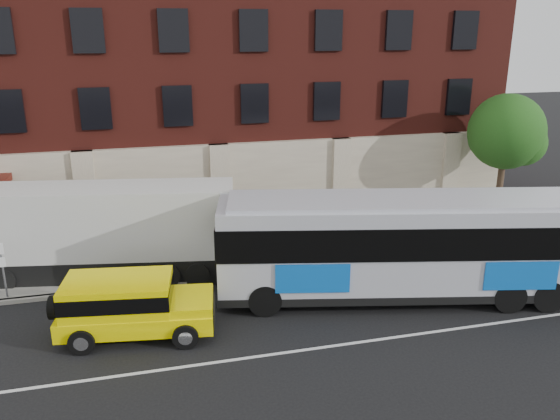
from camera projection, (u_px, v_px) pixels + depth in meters
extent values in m
plane|color=black|center=(282.00, 363.00, 16.39)|extent=(120.00, 120.00, 0.00)
cube|color=gray|center=(231.00, 249.00, 24.66)|extent=(60.00, 6.00, 0.15)
cube|color=gray|center=(244.00, 276.00, 21.90)|extent=(60.00, 0.25, 0.15)
cube|color=silver|center=(278.00, 354.00, 16.85)|extent=(60.00, 0.12, 0.01)
cube|color=#561A14|center=(202.00, 60.00, 29.70)|extent=(30.00, 10.00, 15.00)
cube|color=#BFB298|center=(220.00, 186.00, 26.65)|extent=(30.00, 0.35, 4.00)
cube|color=#BFB298|center=(86.00, 195.00, 25.15)|extent=(0.90, 0.55, 4.00)
cube|color=#BFB298|center=(220.00, 186.00, 26.56)|extent=(0.90, 0.55, 4.00)
cube|color=#BFB298|center=(340.00, 178.00, 27.96)|extent=(0.90, 0.55, 4.00)
cube|color=#BFB298|center=(449.00, 171.00, 29.37)|extent=(0.90, 0.55, 4.00)
cube|color=black|center=(8.00, 111.00, 23.49)|extent=(1.30, 0.20, 1.80)
cube|color=black|center=(96.00, 109.00, 24.31)|extent=(1.30, 0.20, 1.80)
cube|color=black|center=(178.00, 106.00, 25.13)|extent=(1.30, 0.20, 1.80)
cube|color=black|center=(254.00, 103.00, 25.95)|extent=(1.30, 0.20, 1.80)
cube|color=black|center=(327.00, 101.00, 26.77)|extent=(1.30, 0.20, 1.80)
cube|color=black|center=(395.00, 99.00, 27.59)|extent=(1.30, 0.20, 1.80)
cube|color=black|center=(459.00, 97.00, 28.41)|extent=(1.30, 0.20, 1.80)
cube|color=black|center=(88.00, 31.00, 23.33)|extent=(1.30, 0.20, 1.80)
cube|color=black|center=(173.00, 31.00, 24.15)|extent=(1.30, 0.20, 1.80)
cube|color=black|center=(253.00, 31.00, 24.96)|extent=(1.30, 0.20, 1.80)
cube|color=black|center=(328.00, 30.00, 25.78)|extent=(1.30, 0.20, 1.80)
cube|color=black|center=(399.00, 30.00, 26.60)|extent=(1.30, 0.20, 1.80)
cube|color=black|center=(465.00, 30.00, 27.42)|extent=(1.30, 0.20, 1.80)
cube|color=black|center=(122.00, 201.00, 25.65)|extent=(2.60, 0.15, 2.80)
cube|color=black|center=(251.00, 192.00, 27.06)|extent=(2.60, 0.15, 2.80)
cube|color=black|center=(368.00, 184.00, 28.47)|extent=(2.60, 0.15, 2.80)
cylinder|color=slate|center=(3.00, 269.00, 19.73)|extent=(0.07, 0.07, 2.50)
cube|color=white|center=(1.00, 262.00, 19.50)|extent=(0.30, 0.03, 0.35)
cylinder|color=#37251B|center=(499.00, 190.00, 27.80)|extent=(0.32, 0.32, 3.00)
sphere|color=#204B15|center=(506.00, 132.00, 26.91)|extent=(3.60, 3.60, 3.60)
sphere|color=#204B15|center=(523.00, 143.00, 26.85)|extent=(2.20, 2.20, 2.20)
sphere|color=#204B15|center=(489.00, 139.00, 27.26)|extent=(2.00, 2.00, 2.00)
cube|color=#AFB0BA|center=(411.00, 245.00, 19.87)|extent=(13.77, 5.64, 3.20)
cube|color=black|center=(408.00, 283.00, 20.33)|extent=(13.83, 5.71, 0.28)
cube|color=#AFB0BA|center=(415.00, 200.00, 19.36)|extent=(13.03, 5.17, 0.13)
cube|color=black|center=(412.00, 231.00, 19.70)|extent=(13.87, 5.75, 1.12)
cube|color=blue|center=(313.00, 279.00, 18.57)|extent=(2.42, 0.58, 1.01)
cube|color=blue|center=(488.00, 244.00, 21.52)|extent=(2.42, 0.58, 1.01)
cylinder|color=black|center=(265.00, 300.00, 18.95)|extent=(1.17, 0.57, 1.12)
cylinder|color=black|center=(265.00, 269.00, 21.36)|extent=(1.17, 0.57, 1.12)
cylinder|color=black|center=(509.00, 297.00, 19.20)|extent=(1.17, 0.57, 1.12)
cylinder|color=black|center=(481.00, 266.00, 21.61)|extent=(1.17, 0.57, 1.12)
cylinder|color=black|center=(548.00, 296.00, 19.24)|extent=(1.17, 0.57, 1.12)
cylinder|color=black|center=(516.00, 266.00, 21.65)|extent=(1.17, 0.57, 1.12)
cube|color=#FFED00|center=(138.00, 316.00, 17.74)|extent=(4.96, 2.63, 0.59)
cube|color=#FFED00|center=(118.00, 294.00, 17.44)|extent=(3.49, 2.38, 0.98)
cube|color=black|center=(118.00, 293.00, 17.42)|extent=(3.54, 2.42, 0.49)
cube|color=#FFED00|center=(189.00, 301.00, 17.76)|extent=(1.73, 2.06, 0.30)
cube|color=black|center=(214.00, 311.00, 17.96)|extent=(0.29, 1.57, 0.54)
cylinder|color=black|center=(54.00, 307.00, 17.35)|extent=(0.32, 0.77, 0.75)
cylinder|color=black|center=(186.00, 336.00, 17.05)|extent=(0.82, 0.39, 0.79)
cylinder|color=silver|center=(186.00, 336.00, 17.05)|extent=(0.47, 0.35, 0.43)
cylinder|color=black|center=(189.00, 306.00, 18.88)|extent=(0.82, 0.39, 0.79)
cylinder|color=silver|center=(189.00, 306.00, 18.88)|extent=(0.47, 0.35, 0.43)
cylinder|color=black|center=(82.00, 342.00, 16.75)|extent=(0.82, 0.39, 0.79)
cylinder|color=silver|center=(82.00, 342.00, 16.75)|extent=(0.47, 0.35, 0.43)
cylinder|color=black|center=(95.00, 311.00, 18.57)|extent=(0.82, 0.39, 0.79)
cylinder|color=silver|center=(95.00, 311.00, 18.57)|extent=(0.47, 0.35, 0.43)
cube|color=black|center=(94.00, 265.00, 21.91)|extent=(11.11, 4.04, 1.00)
cube|color=silver|center=(89.00, 221.00, 21.35)|extent=(11.12, 4.08, 2.63)
cylinder|color=black|center=(4.00, 280.00, 20.72)|extent=(0.94, 0.41, 0.91)
cylinder|color=black|center=(24.00, 258.00, 22.71)|extent=(0.94, 0.41, 0.91)
cylinder|color=black|center=(169.00, 275.00, 21.15)|extent=(0.94, 0.41, 0.91)
cylinder|color=black|center=(174.00, 254.00, 23.13)|extent=(0.94, 0.41, 0.91)
cylinder|color=black|center=(198.00, 274.00, 21.22)|extent=(0.94, 0.41, 0.91)
cylinder|color=black|center=(201.00, 253.00, 23.21)|extent=(0.94, 0.41, 0.91)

